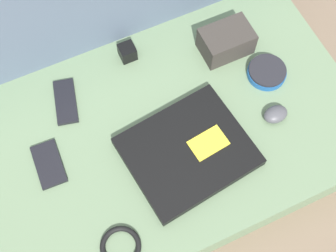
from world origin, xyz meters
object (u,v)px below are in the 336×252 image
at_px(computer_mouse, 276,114).
at_px(speaker_puck, 267,72).
at_px(phone_silver, 66,102).
at_px(charger_brick, 127,52).
at_px(phone_black, 49,164).
at_px(camera_pouch, 226,41).
at_px(laptop, 188,151).

relative_size(computer_mouse, speaker_puck, 0.62).
bearing_deg(phone_silver, charger_brick, 30.68).
relative_size(computer_mouse, phone_silver, 0.47).
relative_size(speaker_puck, charger_brick, 2.42).
height_order(phone_silver, charger_brick, charger_brick).
distance_m(phone_silver, phone_black, 0.17).
relative_size(phone_silver, phone_black, 1.15).
distance_m(speaker_puck, camera_pouch, 0.14).
xyz_separation_m(speaker_puck, phone_silver, (-0.51, 0.15, -0.01)).
bearing_deg(laptop, charger_brick, 87.52).
xyz_separation_m(computer_mouse, camera_pouch, (-0.02, 0.24, 0.02)).
height_order(speaker_puck, charger_brick, charger_brick).
bearing_deg(laptop, speaker_puck, 14.88).
xyz_separation_m(phone_silver, camera_pouch, (0.45, -0.03, 0.03)).
distance_m(laptop, computer_mouse, 0.25).
relative_size(computer_mouse, camera_pouch, 0.48).
distance_m(phone_black, charger_brick, 0.36).
relative_size(laptop, computer_mouse, 4.94).
bearing_deg(charger_brick, laptop, -85.70).
bearing_deg(speaker_puck, computer_mouse, -110.16).
relative_size(laptop, phone_black, 2.68).
xyz_separation_m(laptop, phone_silver, (-0.23, 0.26, -0.01)).
height_order(phone_black, charger_brick, charger_brick).
distance_m(camera_pouch, charger_brick, 0.27).
bearing_deg(phone_silver, camera_pouch, 10.01).
bearing_deg(computer_mouse, phone_silver, 149.73).
height_order(laptop, phone_silver, laptop).
bearing_deg(computer_mouse, camera_pouch, 93.63).
distance_m(laptop, charger_brick, 0.32).
bearing_deg(phone_silver, speaker_puck, -2.39).
bearing_deg(camera_pouch, phone_silver, 176.55).
height_order(laptop, phone_black, laptop).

